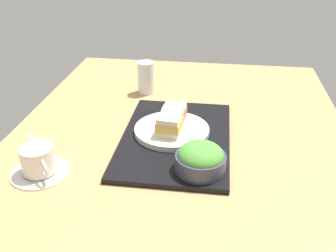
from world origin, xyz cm
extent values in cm
cube|color=tan|center=(0.00, 0.00, -1.50)|extent=(140.00, 100.00, 3.00)
cube|color=black|center=(1.51, 0.63, 0.74)|extent=(45.99, 30.42, 1.47)
cylinder|color=silver|center=(3.30, 2.03, 2.28)|extent=(21.64, 21.64, 1.61)
cube|color=beige|center=(0.03, 2.27, 3.81)|extent=(7.34, 6.70, 1.46)
cube|color=gold|center=(0.03, 2.27, 5.84)|extent=(7.63, 7.17, 2.59)
cube|color=beige|center=(0.03, 2.27, 7.87)|extent=(7.34, 6.70, 1.46)
cube|color=beige|center=(6.57, 1.78, 3.81)|extent=(7.34, 6.70, 1.46)
cube|color=#CC6B4C|center=(6.57, 1.78, 5.88)|extent=(7.89, 7.08, 2.66)
cube|color=beige|center=(6.57, 1.78, 7.94)|extent=(7.34, 6.70, 1.46)
cylinder|color=#33384C|center=(-14.20, -7.31, 3.58)|extent=(12.55, 12.55, 4.21)
ellipsoid|color=#4C9338|center=(-14.20, -7.31, 5.68)|extent=(11.27, 11.27, 6.20)
cylinder|color=silver|center=(-19.12, 32.28, 0.40)|extent=(14.63, 14.63, 0.80)
cylinder|color=silver|center=(-19.12, 32.28, 4.15)|extent=(8.36, 8.36, 6.71)
cylinder|color=black|center=(-19.12, 32.28, 7.11)|extent=(7.69, 7.69, 0.40)
torus|color=silver|center=(-22.70, 29.11, 4.15)|extent=(3.94, 3.62, 4.56)
cylinder|color=silver|center=(34.57, 15.47, 5.76)|extent=(6.04, 6.04, 11.53)
cube|color=silver|center=(-5.31, 40.42, 0.25)|extent=(6.20, 5.15, 0.50)
ellipsoid|color=silver|center=(-2.37, 42.80, 0.40)|extent=(3.43, 3.32, 0.80)
camera|label=1|loc=(-92.94, -10.22, 56.24)|focal=41.12mm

